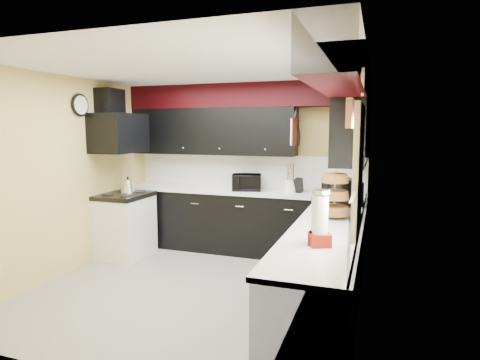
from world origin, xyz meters
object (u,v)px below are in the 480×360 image
(microwave, at_px, (342,192))
(toaster_oven, at_px, (247,182))
(kettle, at_px, (128,186))
(utensil_crock, at_px, (291,186))
(knife_block, at_px, (298,186))

(microwave, bearing_deg, toaster_oven, 41.67)
(microwave, height_order, kettle, microwave)
(toaster_oven, bearing_deg, kettle, -175.06)
(utensil_crock, height_order, kettle, utensil_crock)
(microwave, distance_m, kettle, 3.06)
(toaster_oven, xyz_separation_m, kettle, (-1.64, -0.60, -0.05))
(microwave, bearing_deg, utensil_crock, 24.89)
(toaster_oven, bearing_deg, microwave, -39.37)
(knife_block, relative_size, kettle, 0.98)
(utensil_crock, relative_size, kettle, 0.87)
(microwave, xyz_separation_m, kettle, (-3.06, 0.04, -0.07))
(toaster_oven, xyz_separation_m, knife_block, (0.76, 0.04, -0.02))
(microwave, xyz_separation_m, utensil_crock, (-0.77, 0.67, -0.06))
(toaster_oven, bearing_deg, utensil_crock, -12.31)
(toaster_oven, distance_m, knife_block, 0.76)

